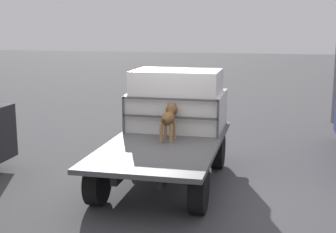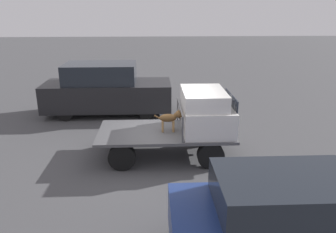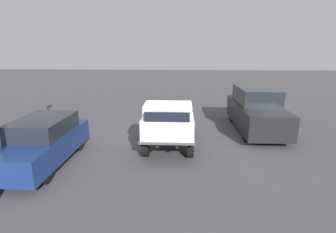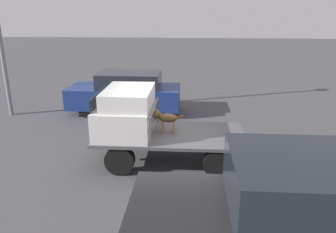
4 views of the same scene
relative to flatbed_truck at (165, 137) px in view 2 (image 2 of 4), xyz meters
The scene contains 7 objects.
ground_plane 0.59m from the flatbed_truck, ahead, with size 80.00×80.00×0.00m, color #474749.
flatbed_truck is the anchor object (origin of this frame).
truck_cab 1.40m from the flatbed_truck, ahead, with size 1.41×1.86×1.19m.
truck_headboard 0.82m from the flatbed_truck, ahead, with size 0.04×1.86×0.73m.
dog 0.65m from the flatbed_truck, 16.06° to the right, with size 0.88×0.24×0.66m.
parked_sedan 4.74m from the flatbed_truck, 64.62° to the right, with size 4.32×1.73×1.61m.
parked_pickup_far 4.72m from the flatbed_truck, 118.72° to the left, with size 5.09×1.91×2.09m.
Camera 2 is at (-0.33, -8.92, 4.26)m, focal length 35.00 mm.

